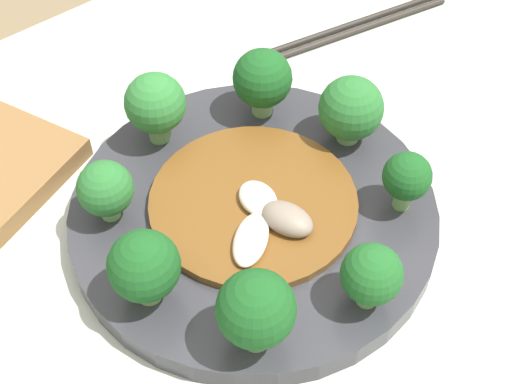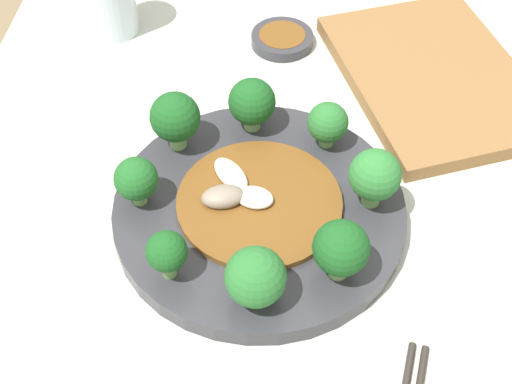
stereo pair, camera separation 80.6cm
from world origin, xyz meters
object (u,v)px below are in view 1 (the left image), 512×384
Objects in this scene: plate at (256,216)px; stirfry_center at (259,207)px; broccoli_south at (155,104)px; broccoli_southwest at (262,79)px; chopsticks at (354,28)px; broccoli_northeast at (256,310)px; broccoli_northwest at (407,177)px; broccoli_east at (144,267)px; broccoli_southeast at (105,189)px; broccoli_west at (351,109)px; broccoli_north at (371,275)px.

stirfry_center is (0.00, 0.00, 0.02)m from plate.
plate is at bearing 96.22° from broccoli_south.
broccoli_southwest is 0.29× the size of chopsticks.
broccoli_northeast is 0.18m from broccoli_northwest.
broccoli_east reaches higher than stirfry_center.
plate is 1.77× the size of stirfry_center.
broccoli_northeast is 1.02× the size of broccoli_south.
broccoli_east is (0.12, 0.01, 0.05)m from plate.
broccoli_southeast is (0.10, -0.07, 0.04)m from plate.
broccoli_northwest is at bearing -173.91° from broccoli_northeast.
broccoli_northeast reaches higher than plate.
broccoli_south is at bearing -61.38° from broccoli_northwest.
stirfry_center is at bearing 6.66° from broccoli_west.
broccoli_west is at bearing -130.39° from broccoli_north.
broccoli_northeast is (0.08, 0.10, 0.05)m from plate.
broccoli_southwest reaches higher than broccoli_northwest.
chopsticks is at bearing -169.32° from broccoli_southeast.
broccoli_north is at bearing 162.07° from broccoli_northeast.
broccoli_northeast is 0.30× the size of chopsticks.
broccoli_south reaches higher than broccoli_southeast.
stirfry_center is (-0.09, 0.08, -0.03)m from broccoli_southeast.
broccoli_south is at bearing -149.99° from broccoli_southeast.
broccoli_east is 1.17× the size of broccoli_northwest.
broccoli_southwest is 0.39× the size of stirfry_center.
broccoli_west reaches higher than broccoli_northwest.
broccoli_east is 0.12m from stirfry_center.
broccoli_north is 0.24× the size of chopsticks.
chopsticks is (-0.34, -0.23, -0.06)m from broccoli_northeast.
plate is 0.30m from chopsticks.
broccoli_south is 1.02× the size of broccoli_southwest.
broccoli_southeast is at bearing -84.70° from broccoli_northeast.
chopsticks is (-0.26, -0.14, -0.02)m from stirfry_center.
broccoli_northwest is 0.24× the size of chopsticks.
broccoli_north is at bearing 117.41° from broccoli_southeast.
broccoli_southwest reaches higher than plate.
chopsticks is at bearing -175.99° from broccoli_south.
broccoli_southeast is 0.37m from chopsticks.
broccoli_west is (-0.13, 0.11, -0.00)m from broccoli_south.
broccoli_southeast is (0.02, -0.17, -0.01)m from broccoli_northeast.
broccoli_northwest is (-0.21, 0.06, -0.00)m from broccoli_east.
plate is at bearing 46.78° from broccoli_southwest.
broccoli_west is (-0.11, -0.13, 0.00)m from broccoli_north.
broccoli_northeast is at bearing 48.64° from stirfry_center.
broccoli_southwest is 0.18m from broccoli_southeast.
broccoli_north reaches higher than broccoli_northwest.
plate is 0.13m from broccoli_northwest.
broccoli_east is 1.18× the size of broccoli_southeast.
broccoli_west is at bearing -173.34° from stirfry_center.
stirfry_center is at bearing 47.87° from broccoli_southwest.
plate is 0.13m from broccoli_east.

